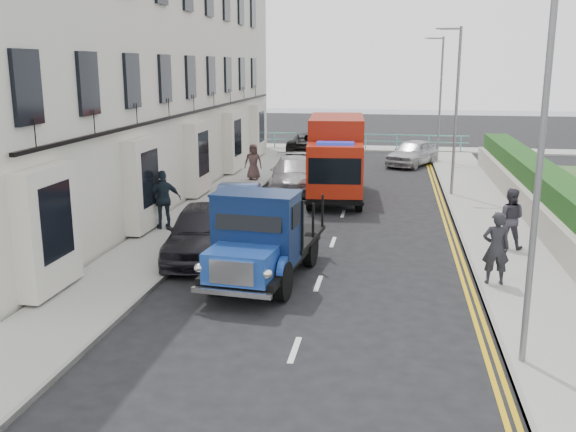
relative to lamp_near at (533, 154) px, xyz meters
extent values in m
plane|color=black|center=(-4.18, 2.00, -4.00)|extent=(120.00, 120.00, 0.00)
cube|color=gray|center=(-9.38, 11.00, -3.94)|extent=(2.40, 38.00, 0.12)
cube|color=gray|center=(1.12, 11.00, -3.94)|extent=(2.60, 38.00, 0.12)
cube|color=gray|center=(-4.18, 31.00, -3.94)|extent=(30.00, 2.50, 0.12)
plane|color=#4D5C69|center=(-4.18, 62.00, -4.00)|extent=(120.00, 120.00, 0.00)
cube|color=beige|center=(-13.68, 15.00, 3.00)|extent=(6.00, 30.00, 14.00)
cube|color=black|center=(-10.53, 15.00, -0.40)|extent=(0.12, 28.00, 0.10)
cube|color=#B2AD9E|center=(2.42, 11.00, -3.45)|extent=(0.30, 28.00, 1.00)
cube|color=#174115|center=(3.12, 11.00, -3.05)|extent=(1.20, 28.00, 1.70)
cube|color=#59B2A5|center=(-4.18, 30.20, -2.92)|extent=(13.00, 0.08, 0.06)
cube|color=#59B2A5|center=(-4.18, 30.20, -3.35)|extent=(13.00, 0.06, 0.05)
cylinder|color=slate|center=(0.12, 0.00, -0.50)|extent=(0.12, 0.12, 7.00)
cylinder|color=slate|center=(0.12, 16.00, -0.50)|extent=(0.12, 0.12, 7.00)
cube|color=slate|center=(-0.38, 16.00, 2.90)|extent=(1.00, 0.08, 0.08)
cube|color=beige|center=(-0.88, 16.00, 2.78)|extent=(0.35, 0.18, 0.18)
cylinder|color=slate|center=(0.12, 26.00, -0.50)|extent=(0.12, 0.12, 7.00)
cube|color=slate|center=(-0.38, 26.00, 2.90)|extent=(1.00, 0.08, 0.08)
cube|color=beige|center=(-0.88, 26.00, 2.78)|extent=(0.35, 0.18, 0.18)
cylinder|color=black|center=(-6.62, 2.85, -3.52)|extent=(0.36, 0.98, 0.96)
cylinder|color=black|center=(-4.87, 2.66, -3.52)|extent=(0.36, 0.98, 0.96)
cylinder|color=black|center=(-6.32, 5.62, -3.52)|extent=(0.36, 0.98, 0.96)
cylinder|color=black|center=(-4.58, 5.44, -3.52)|extent=(0.36, 0.98, 0.96)
cube|color=black|center=(-5.60, 4.14, -3.38)|extent=(2.39, 4.96, 0.18)
cube|color=#1C429B|center=(-5.79, 2.31, -3.02)|extent=(1.67, 1.45, 0.72)
cube|color=silver|center=(-5.86, 1.64, -3.02)|extent=(1.05, 0.19, 0.55)
cube|color=#0C1D45|center=(-5.67, 3.45, -2.45)|extent=(2.11, 1.40, 1.75)
cube|color=black|center=(-5.47, 5.33, -3.15)|extent=(2.38, 3.00, 0.12)
cylinder|color=black|center=(-5.48, 12.41, -3.51)|extent=(0.36, 0.99, 0.97)
cylinder|color=black|center=(-3.63, 12.55, -3.51)|extent=(0.36, 0.99, 0.97)
cylinder|color=black|center=(-5.69, 15.14, -3.51)|extent=(0.36, 0.99, 0.97)
cylinder|color=black|center=(-3.84, 15.28, -3.51)|extent=(0.36, 0.99, 0.97)
cylinder|color=black|center=(-5.83, 17.07, -3.51)|extent=(0.36, 0.99, 0.97)
cylinder|color=black|center=(-3.98, 17.21, -3.51)|extent=(0.36, 0.99, 0.97)
cube|color=black|center=(-4.73, 14.77, -3.34)|extent=(2.49, 6.32, 0.22)
cube|color=#9C1B0B|center=(-4.55, 12.48, -2.41)|extent=(2.24, 1.83, 1.94)
cube|color=black|center=(-4.49, 11.67, -2.32)|extent=(1.94, 0.22, 0.97)
cube|color=maroon|center=(-4.80, 15.73, -1.97)|extent=(2.55, 4.75, 2.65)
imported|color=black|center=(-7.78, 5.76, -3.21)|extent=(2.44, 4.83, 1.58)
imported|color=#4D66A6|center=(-7.78, 10.03, -3.33)|extent=(1.88, 4.21, 1.34)
imported|color=#B4B4B9|center=(-6.78, 16.44, -3.28)|extent=(2.61, 5.16, 1.44)
imported|color=black|center=(-7.68, 28.39, -3.32)|extent=(2.29, 4.92, 1.36)
imported|color=#AFAEB3|center=(-1.33, 24.46, -3.28)|extent=(3.31, 4.56, 1.44)
imported|color=#222228|center=(0.22, 4.40, -2.95)|extent=(0.69, 0.46, 1.85)
imported|color=#36333F|center=(1.11, 7.83, -2.97)|extent=(1.04, 0.91, 1.82)
imported|color=black|center=(-9.90, 8.38, -2.89)|extent=(1.24, 1.00, 1.97)
imported|color=#483533|center=(-8.96, 18.02, -3.03)|extent=(0.88, 0.62, 1.70)
camera|label=1|loc=(-2.40, -11.60, 1.52)|focal=40.00mm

